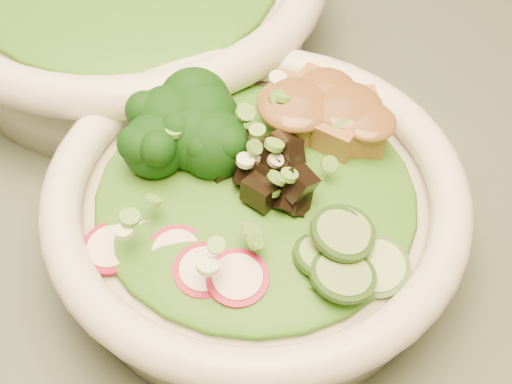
# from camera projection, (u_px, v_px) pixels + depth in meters

# --- Properties ---
(salad_bowl) EXTENTS (0.25, 0.25, 0.07)m
(salad_bowl) POSITION_uv_depth(u_px,v_px,m) (256.00, 212.00, 0.43)
(salad_bowl) COLOR white
(salad_bowl) RESTS_ON dining_table
(lettuce_bed) EXTENTS (0.19, 0.19, 0.02)m
(lettuce_bed) POSITION_uv_depth(u_px,v_px,m) (256.00, 191.00, 0.42)
(lettuce_bed) COLOR #1C5612
(lettuce_bed) RESTS_ON salad_bowl
(broccoli_florets) EXTENTS (0.08, 0.07, 0.04)m
(broccoli_florets) POSITION_uv_depth(u_px,v_px,m) (177.00, 132.00, 0.43)
(broccoli_florets) COLOR black
(broccoli_florets) RESTS_ON salad_bowl
(radish_slices) EXTENTS (0.11, 0.05, 0.02)m
(radish_slices) POSITION_uv_depth(u_px,v_px,m) (190.00, 260.00, 0.38)
(radish_slices) COLOR maroon
(radish_slices) RESTS_ON salad_bowl
(cucumber_slices) EXTENTS (0.07, 0.07, 0.03)m
(cucumber_slices) POSITION_uv_depth(u_px,v_px,m) (344.00, 232.00, 0.38)
(cucumber_slices) COLOR #85A95E
(cucumber_slices) RESTS_ON salad_bowl
(mushroom_heap) EXTENTS (0.07, 0.07, 0.04)m
(mushroom_heap) POSITION_uv_depth(u_px,v_px,m) (268.00, 165.00, 0.41)
(mushroom_heap) COLOR black
(mushroom_heap) RESTS_ON salad_bowl
(tofu_cubes) EXTENTS (0.09, 0.06, 0.03)m
(tofu_cubes) POSITION_uv_depth(u_px,v_px,m) (316.00, 122.00, 0.44)
(tofu_cubes) COLOR brown
(tofu_cubes) RESTS_ON salad_bowl
(peanut_sauce) EXTENTS (0.06, 0.05, 0.01)m
(peanut_sauce) POSITION_uv_depth(u_px,v_px,m) (317.00, 108.00, 0.43)
(peanut_sauce) COLOR brown
(peanut_sauce) RESTS_ON tofu_cubes
(scallion_garnish) EXTENTS (0.18, 0.18, 0.02)m
(scallion_garnish) POSITION_uv_depth(u_px,v_px,m) (256.00, 166.00, 0.40)
(scallion_garnish) COLOR #5C9A36
(scallion_garnish) RESTS_ON salad_bowl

